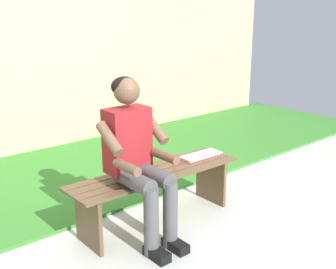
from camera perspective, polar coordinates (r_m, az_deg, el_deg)
The scene contains 5 objects.
grass_strip at distance 4.71m, azimuth -12.41°, elevation -5.24°, with size 9.00×2.10×0.03m, color #387A2D.
bench_near at distance 3.50m, azimuth -1.61°, elevation -6.81°, with size 1.53×0.43×0.45m.
person_seated at distance 3.15m, azimuth -4.26°, elevation -2.62°, with size 0.50×0.69×1.26m.
apple at distance 3.66m, azimuth 1.06°, elevation -3.20°, with size 0.07×0.07×0.07m, color red.
book_open at distance 3.81m, azimuth 4.53°, elevation -2.89°, with size 0.42×0.17×0.02m.
Camera 1 is at (2.02, 2.51, 1.70)m, focal length 44.69 mm.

